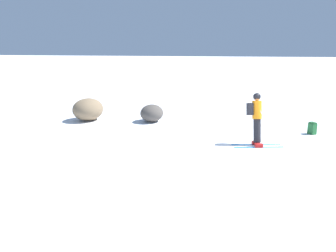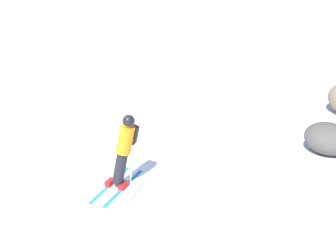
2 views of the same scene
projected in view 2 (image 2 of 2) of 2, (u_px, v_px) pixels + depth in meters
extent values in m
plane|color=white|center=(88.00, 171.00, 11.66)|extent=(300.00, 300.00, 0.00)
cube|color=#1E7AC6|center=(110.00, 185.00, 11.06)|extent=(0.67, 1.73, 0.01)
cube|color=#1E7AC6|center=(123.00, 188.00, 10.93)|extent=(0.67, 1.73, 0.01)
cube|color=#B21919|center=(110.00, 182.00, 11.04)|extent=(0.22, 0.31, 0.12)
cube|color=#B21919|center=(123.00, 185.00, 10.90)|extent=(0.22, 0.31, 0.12)
cylinder|color=black|center=(120.00, 167.00, 10.74)|extent=(0.50, 0.39, 0.88)
cylinder|color=orange|center=(125.00, 139.00, 10.38)|extent=(0.56, 0.48, 0.72)
sphere|color=tan|center=(128.00, 122.00, 10.17)|extent=(0.35, 0.32, 0.28)
sphere|color=black|center=(129.00, 121.00, 10.16)|extent=(0.40, 0.37, 0.33)
cube|color=black|center=(131.00, 134.00, 10.59)|extent=(0.41, 0.29, 0.49)
cylinder|color=#B7B7BC|center=(98.00, 166.00, 10.59)|extent=(0.52, 0.73, 1.31)
cylinder|color=#B7B7BC|center=(131.00, 175.00, 10.30)|extent=(0.33, 0.46, 1.21)
ellipsoid|color=#4C4742|center=(328.00, 138.00, 12.46)|extent=(1.28, 1.09, 0.83)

